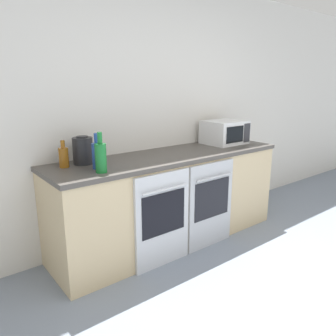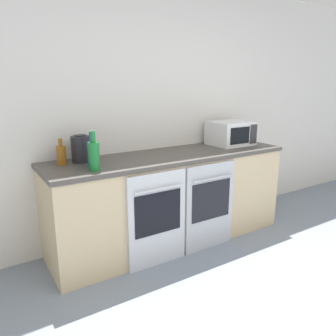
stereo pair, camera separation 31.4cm
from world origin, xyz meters
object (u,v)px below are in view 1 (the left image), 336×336
(microwave, at_px, (225,132))
(oven_left, at_px, (163,220))
(bottle_green, at_px, (101,157))
(bottle_amber, at_px, (64,157))
(kettle, at_px, (83,151))
(oven_right, at_px, (211,204))
(bottle_blue, at_px, (97,155))

(microwave, bearing_deg, oven_left, -161.10)
(bottle_green, xyz_separation_m, bottle_amber, (-0.17, 0.33, -0.04))
(bottle_amber, bearing_deg, kettle, 5.87)
(oven_left, bearing_deg, kettle, 133.96)
(oven_right, bearing_deg, bottle_amber, 159.06)
(oven_left, distance_m, bottle_blue, 0.79)
(oven_right, height_order, bottle_amber, bottle_amber)
(bottle_blue, bearing_deg, oven_left, -30.49)
(oven_left, xyz_separation_m, oven_right, (0.59, 0.00, 0.00))
(oven_right, distance_m, kettle, 1.31)
(bottle_amber, bearing_deg, bottle_blue, -46.49)
(bottle_blue, relative_size, kettle, 1.21)
(kettle, bearing_deg, bottle_amber, -174.13)
(oven_right, bearing_deg, bottle_blue, 165.56)
(microwave, distance_m, bottle_green, 1.71)
(oven_left, height_order, microwave, microwave)
(bottle_blue, bearing_deg, oven_right, -14.44)
(bottle_blue, relative_size, bottle_green, 0.92)
(oven_left, xyz_separation_m, bottle_blue, (-0.46, 0.27, 0.59))
(microwave, relative_size, bottle_green, 1.43)
(bottle_blue, bearing_deg, bottle_green, -103.06)
(microwave, relative_size, bottle_amber, 2.00)
(bottle_amber, relative_size, kettle, 0.94)
(oven_left, relative_size, kettle, 3.58)
(oven_right, bearing_deg, microwave, 33.94)
(microwave, xyz_separation_m, kettle, (-1.67, 0.08, -0.01))
(oven_right, bearing_deg, oven_left, 180.00)
(bottle_green, distance_m, kettle, 0.35)
(oven_left, relative_size, bottle_amber, 3.82)
(oven_right, xyz_separation_m, bottle_amber, (-1.24, 0.47, 0.56))
(microwave, xyz_separation_m, bottle_green, (-1.68, -0.27, -0.01))
(kettle, bearing_deg, oven_left, -46.04)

